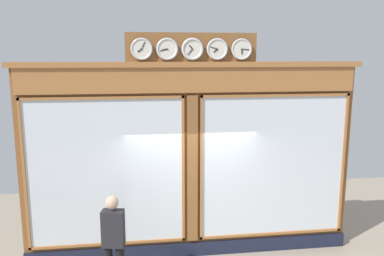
# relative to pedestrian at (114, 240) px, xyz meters

# --- Properties ---
(shop_facade) EXTENTS (6.53, 0.42, 4.35)m
(shop_facade) POSITION_rel_pedestrian_xyz_m (-1.46, -1.14, 1.01)
(shop_facade) COLOR brown
(shop_facade) RESTS_ON ground_plane
(pedestrian) EXTENTS (0.39, 0.28, 1.69)m
(pedestrian) POSITION_rel_pedestrian_xyz_m (0.00, 0.00, 0.00)
(pedestrian) COLOR black
(pedestrian) RESTS_ON ground_plane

